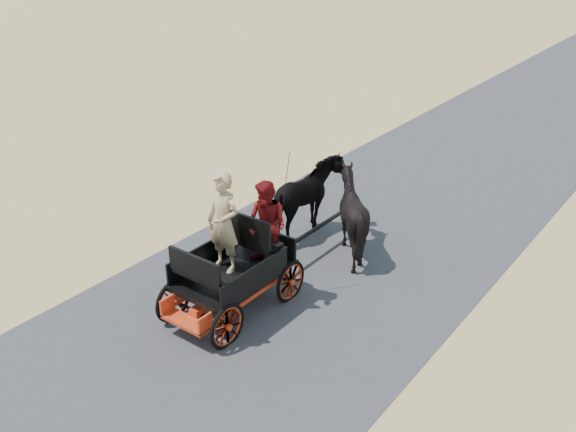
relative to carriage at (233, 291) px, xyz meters
The scene contains 7 objects.
ground 1.41m from the carriage, 72.31° to the left, with size 140.00×140.00×0.00m, color tan.
road 1.41m from the carriage, 72.31° to the left, with size 6.00×140.00×0.01m, color #38383A.
carriage is the anchor object (origin of this frame).
horse_left 3.09m from the carriage, 100.39° to the left, with size 0.91×2.01×1.70m, color black.
horse_right 3.09m from the carriage, 79.61° to the left, with size 1.37×1.54×1.70m, color black.
driver_man 1.28m from the carriage, 165.96° to the left, with size 0.66×0.43×1.80m, color tan.
passenger_woman 1.33m from the carriage, 63.43° to the left, with size 0.77×0.60×1.58m, color #660C0F.
Camera 1 is at (6.08, -8.33, 6.47)m, focal length 40.00 mm.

